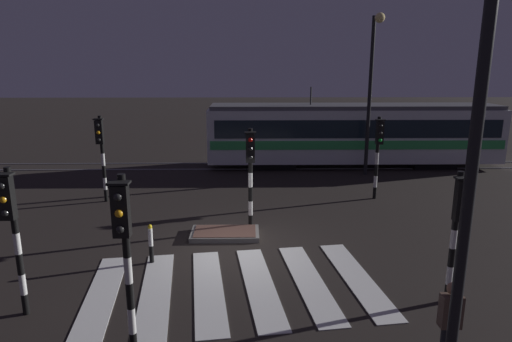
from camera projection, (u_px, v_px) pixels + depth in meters
ground_plane at (237, 250)px, 13.02m from camera, size 120.00×120.00×0.00m
rail_near at (242, 169)px, 22.91m from camera, size 80.00×0.12×0.03m
rail_far at (242, 163)px, 24.30m from camera, size 80.00×0.12×0.03m
crosswalk_zebra at (234, 286)px, 10.87m from camera, size 7.44×5.05×0.02m
traffic_island at (225, 233)px, 14.04m from camera, size 2.14×1.20×0.18m
traffic_light_corner_far_left at (101, 146)px, 16.99m from camera, size 0.36×0.42×3.39m
traffic_light_corner_far_right at (378, 146)px, 17.39m from camera, size 0.36×0.42×3.31m
traffic_light_corner_near_left at (12, 221)px, 9.11m from camera, size 0.36×0.42×3.29m
traffic_light_median_centre at (250, 164)px, 14.09m from camera, size 0.36×0.42×3.34m
traffic_light_kerb_mid_left at (125, 242)px, 7.66m from camera, size 0.36×0.42×3.51m
traffic_light_corner_near_right at (458, 219)px, 9.63m from camera, size 0.36×0.42×3.08m
street_lamp_near_kerb at (489, 96)px, 5.92m from camera, size 0.44×1.21×7.80m
street_lamp_trackside_right at (372, 77)px, 20.50m from camera, size 0.44×1.21×7.46m
tram at (353, 133)px, 23.29m from camera, size 15.22×2.58×4.15m
pedestrian_waiting_at_kerb at (449, 327)px, 7.70m from camera, size 0.36×0.24×1.71m
bollard_island_edge at (151, 244)px, 12.05m from camera, size 0.12×0.12×1.11m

